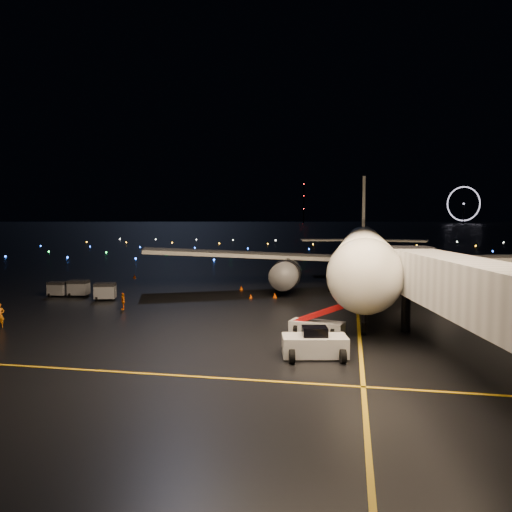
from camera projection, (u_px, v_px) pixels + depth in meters
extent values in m
plane|color=black|center=(333.00, 231.00, 331.75)|extent=(2000.00, 2000.00, 0.00)
cube|color=gold|center=(357.00, 304.00, 50.31)|extent=(0.25, 80.00, 0.02)
cube|color=gold|center=(65.00, 369.00, 28.96)|extent=(60.00, 0.25, 0.02)
cube|color=silver|center=(315.00, 342.00, 31.35)|extent=(4.37, 2.85, 1.92)
imported|color=orange|center=(0.00, 315.00, 39.70)|extent=(0.83, 0.85, 1.97)
imported|color=orange|center=(123.00, 301.00, 47.47)|extent=(0.81, 1.00, 1.59)
cone|color=#E64600|center=(275.00, 295.00, 54.35)|extent=(0.61, 0.61, 0.56)
cone|color=#E64600|center=(241.00, 288.00, 60.20)|extent=(0.62, 0.62, 0.54)
cone|color=#E64600|center=(251.00, 296.00, 54.12)|extent=(0.46, 0.46, 0.47)
cone|color=#E64600|center=(135.00, 276.00, 71.88)|extent=(0.62, 0.62, 0.56)
cylinder|color=black|center=(304.00, 202.00, 771.43)|extent=(1.80, 1.80, 64.00)
cube|color=gray|center=(105.00, 292.00, 52.96)|extent=(2.45, 2.01, 1.81)
cube|color=gray|center=(79.00, 288.00, 55.44)|extent=(2.28, 1.74, 1.78)
cube|color=gray|center=(58.00, 289.00, 55.49)|extent=(1.98, 1.43, 1.63)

